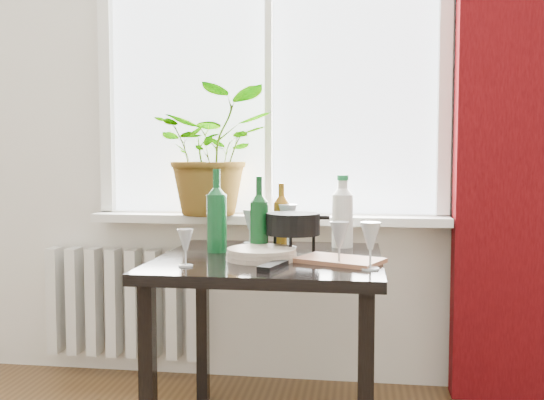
# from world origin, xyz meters

# --- Properties ---
(window) EXTENTS (1.72, 0.08, 1.62)m
(window) POSITION_xyz_m (0.00, 2.22, 1.60)
(window) COLOR white
(window) RESTS_ON ground
(windowsill) EXTENTS (1.72, 0.20, 0.04)m
(windowsill) POSITION_xyz_m (0.00, 2.15, 0.82)
(windowsill) COLOR white
(windowsill) RESTS_ON ground
(curtain) EXTENTS (0.50, 0.12, 2.56)m
(curtain) POSITION_xyz_m (1.12, 2.12, 1.30)
(curtain) COLOR #3C0508
(curtain) RESTS_ON ground
(radiator) EXTENTS (0.80, 0.10, 0.55)m
(radiator) POSITION_xyz_m (-0.75, 2.18, 0.38)
(radiator) COLOR silver
(radiator) RESTS_ON ground
(table) EXTENTS (0.85, 0.85, 0.74)m
(table) POSITION_xyz_m (0.10, 1.55, 0.65)
(table) COLOR black
(table) RESTS_ON ground
(potted_plant) EXTENTS (0.65, 0.59, 0.61)m
(potted_plant) POSITION_xyz_m (-0.25, 2.10, 1.15)
(potted_plant) COLOR #1D6F1E
(potted_plant) RESTS_ON windowsill
(wine_bottle_left) EXTENTS (0.10, 0.10, 0.34)m
(wine_bottle_left) POSITION_xyz_m (-0.13, 1.63, 0.91)
(wine_bottle_left) COLOR #0D471F
(wine_bottle_left) RESTS_ON table
(wine_bottle_right) EXTENTS (0.09, 0.09, 0.31)m
(wine_bottle_right) POSITION_xyz_m (0.05, 1.61, 0.89)
(wine_bottle_right) COLOR #0B3A16
(wine_bottle_right) RESTS_ON table
(bottle_amber) EXTENTS (0.08, 0.08, 0.28)m
(bottle_amber) POSITION_xyz_m (0.11, 1.82, 0.88)
(bottle_amber) COLOR #653E0B
(bottle_amber) RESTS_ON table
(cleaning_bottle) EXTENTS (0.10, 0.10, 0.31)m
(cleaning_bottle) POSITION_xyz_m (0.37, 1.84, 0.90)
(cleaning_bottle) COLOR silver
(cleaning_bottle) RESTS_ON table
(wineglass_front_right) EXTENTS (0.09, 0.09, 0.16)m
(wineglass_front_right) POSITION_xyz_m (0.37, 1.39, 0.82)
(wineglass_front_right) COLOR #B7BBC5
(wineglass_front_right) RESTS_ON table
(wineglass_far_right) EXTENTS (0.08, 0.08, 0.17)m
(wineglass_far_right) POSITION_xyz_m (0.48, 1.33, 0.82)
(wineglass_far_right) COLOR silver
(wineglass_far_right) RESTS_ON table
(wineglass_back_center) EXTENTS (0.08, 0.08, 0.19)m
(wineglass_back_center) POSITION_xyz_m (0.14, 1.78, 0.84)
(wineglass_back_center) COLOR silver
(wineglass_back_center) RESTS_ON table
(wineglass_back_left) EXTENTS (0.09, 0.09, 0.15)m
(wineglass_back_left) POSITION_xyz_m (-0.04, 1.88, 0.82)
(wineglass_back_left) COLOR #B1BABF
(wineglass_back_left) RESTS_ON table
(wineglass_front_left) EXTENTS (0.07, 0.07, 0.13)m
(wineglass_front_left) POSITION_xyz_m (-0.16, 1.29, 0.81)
(wineglass_front_left) COLOR silver
(wineglass_front_left) RESTS_ON table
(plate_stack) EXTENTS (0.32, 0.32, 0.04)m
(plate_stack) POSITION_xyz_m (0.08, 1.47, 0.76)
(plate_stack) COLOR beige
(plate_stack) RESTS_ON table
(fondue_pot) EXTENTS (0.25, 0.22, 0.16)m
(fondue_pot) POSITION_xyz_m (0.18, 1.61, 0.82)
(fondue_pot) COLOR black
(fondue_pot) RESTS_ON table
(tv_remote) EXTENTS (0.09, 0.17, 0.02)m
(tv_remote) POSITION_xyz_m (0.15, 1.30, 0.75)
(tv_remote) COLOR black
(tv_remote) RESTS_ON table
(cutting_board) EXTENTS (0.35, 0.29, 0.02)m
(cutting_board) POSITION_xyz_m (0.37, 1.45, 0.75)
(cutting_board) COLOR #9B6346
(cutting_board) RESTS_ON table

